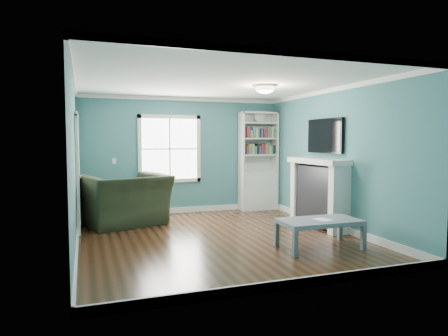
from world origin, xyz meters
name	(u,v)px	position (x,y,z in m)	size (l,w,h in m)	color
floor	(218,238)	(0.00, 0.00, 0.00)	(5.00, 5.00, 0.00)	black
room_walls	(218,144)	(0.00, 0.00, 1.58)	(5.00, 5.00, 5.00)	#397778
trim	(218,165)	(0.00, 0.00, 1.24)	(4.50, 5.00, 2.60)	white
window	(170,149)	(-0.30, 2.49, 1.45)	(1.40, 0.06, 1.50)	white
bookshelf	(258,171)	(1.77, 2.30, 0.92)	(0.90, 0.35, 2.31)	silver
fireplace	(318,193)	(2.08, 0.20, 0.64)	(0.44, 1.58, 1.30)	black
tv	(325,136)	(2.20, 0.20, 1.72)	(0.06, 1.10, 0.65)	black
door	(78,172)	(-2.22, 1.40, 1.07)	(0.12, 0.98, 2.17)	silver
ceiling_fixture	(265,88)	(0.90, 0.10, 2.55)	(0.38, 0.38, 0.15)	white
light_switch	(114,161)	(-1.50, 2.48, 1.20)	(0.08, 0.01, 0.12)	white
recliner	(125,191)	(-1.36, 1.60, 0.66)	(1.50, 0.98, 1.31)	#232C1B
coffee_table	(320,223)	(1.25, -1.13, 0.38)	(1.22, 0.68, 0.44)	#535C63
paper_sheet	(323,219)	(1.29, -1.15, 0.44)	(0.21, 0.26, 0.00)	white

